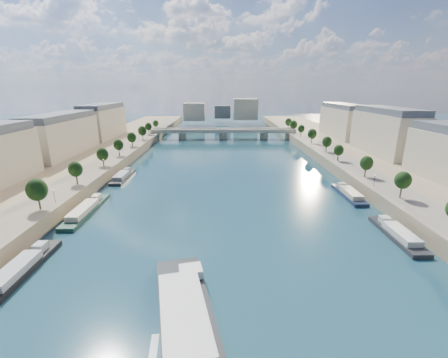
{
  "coord_description": "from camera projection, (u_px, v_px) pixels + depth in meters",
  "views": [
    {
      "loc": [
        -1.96,
        -15.65,
        38.72
      ],
      "look_at": [
        -0.79,
        94.38,
        5.0
      ],
      "focal_mm": 24.0,
      "sensor_mm": 36.0,
      "label": 1
    }
  ],
  "objects": [
    {
      "name": "ground",
      "position": [
        226.0,
        187.0,
        121.94
      ],
      "size": [
        700.0,
        700.0,
        0.0
      ],
      "primitive_type": "plane",
      "color": "#0B3034",
      "rests_on": "ground"
    },
    {
      "name": "quay_left",
      "position": [
        47.0,
        181.0,
        120.47
      ],
      "size": [
        44.0,
        520.0,
        5.0
      ],
      "primitive_type": "cube",
      "color": "#9E8460",
      "rests_on": "ground"
    },
    {
      "name": "quay_right",
      "position": [
        402.0,
        180.0,
        121.94
      ],
      "size": [
        44.0,
        520.0,
        5.0
      ],
      "primitive_type": "cube",
      "color": "#9E8460",
      "rests_on": "ground"
    },
    {
      "name": "pave_left",
      "position": [
        84.0,
        175.0,
        119.88
      ],
      "size": [
        14.0,
        520.0,
        0.1
      ],
      "primitive_type": "cube",
      "color": "gray",
      "rests_on": "quay_left"
    },
    {
      "name": "pave_right",
      "position": [
        366.0,
        174.0,
        121.04
      ],
      "size": [
        14.0,
        520.0,
        0.1
      ],
      "primitive_type": "cube",
      "color": "gray",
      "rests_on": "quay_right"
    },
    {
      "name": "trees_left",
      "position": [
        89.0,
        161.0,
        120.22
      ],
      "size": [
        4.8,
        268.8,
        8.26
      ],
      "color": "#382B1E",
      "rests_on": "ground"
    },
    {
      "name": "trees_right",
      "position": [
        353.0,
        156.0,
        128.99
      ],
      "size": [
        4.8,
        268.8,
        8.26
      ],
      "color": "#382B1E",
      "rests_on": "ground"
    },
    {
      "name": "lamps_left",
      "position": [
        83.0,
        176.0,
        109.56
      ],
      "size": [
        0.36,
        200.36,
        4.28
      ],
      "color": "black",
      "rests_on": "ground"
    },
    {
      "name": "lamps_right",
      "position": [
        351.0,
        165.0,
        124.97
      ],
      "size": [
        0.36,
        200.36,
        4.28
      ],
      "color": "black",
      "rests_on": "ground"
    },
    {
      "name": "buildings_left",
      "position": [
        27.0,
        142.0,
        127.73
      ],
      "size": [
        16.0,
        226.0,
        23.2
      ],
      "color": "#C5B797",
      "rests_on": "ground"
    },
    {
      "name": "buildings_right",
      "position": [
        421.0,
        141.0,
        129.46
      ],
      "size": [
        16.0,
        226.0,
        23.2
      ],
      "color": "#C5B797",
      "rests_on": "ground"
    },
    {
      "name": "skyline",
      "position": [
        225.0,
        110.0,
        327.55
      ],
      "size": [
        79.0,
        42.0,
        22.0
      ],
      "color": "#C5B797",
      "rests_on": "ground"
    },
    {
      "name": "bridge",
      "position": [
        223.0,
        132.0,
        233.98
      ],
      "size": [
        112.0,
        12.0,
        8.15
      ],
      "color": "#C1B79E",
      "rests_on": "ground"
    },
    {
      "name": "tour_barge",
      "position": [
        185.0,
        312.0,
        52.1
      ],
      "size": [
        16.0,
        33.2,
        4.34
      ],
      "rotation": [
        0.0,
        0.0,
        0.22
      ],
      "color": "black",
      "rests_on": "ground"
    },
    {
      "name": "moored_barges_left",
      "position": [
        30.0,
        261.0,
        68.05
      ],
      "size": [
        5.0,
        154.52,
        3.6
      ],
      "color": "#1B223D",
      "rests_on": "ground"
    },
    {
      "name": "moored_barges_right",
      "position": [
        440.0,
        270.0,
        64.95
      ],
      "size": [
        5.0,
        119.62,
        3.6
      ],
      "color": "black",
      "rests_on": "ground"
    }
  ]
}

